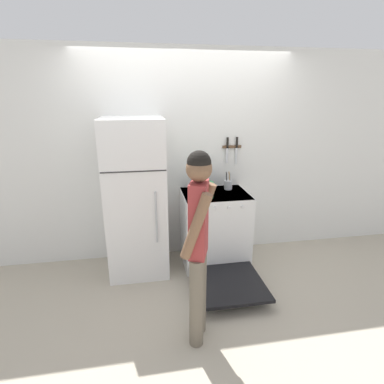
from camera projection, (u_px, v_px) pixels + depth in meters
The scene contains 9 objects.
ground_plane at pixel (187, 250), 4.07m from camera, with size 14.00×14.00×0.00m, color #B2A893.
wall_back at pixel (186, 158), 3.71m from camera, with size 10.00×0.06×2.55m.
refrigerator at pixel (136, 199), 3.39m from camera, with size 0.66×0.67×1.79m.
stove_range at pixel (215, 230), 3.65m from camera, with size 0.78×1.35×0.90m.
dutch_oven_pot at pixel (203, 190), 3.38m from camera, with size 0.29×0.25×0.20m.
tea_kettle at pixel (200, 185), 3.62m from camera, with size 0.24×0.19×0.24m.
utensil_jar at pixel (228, 185), 3.68m from camera, with size 0.10×0.10×0.22m.
person at pixel (198, 240), 2.34m from camera, with size 0.34×0.39×1.64m.
wall_knife_strip at pixel (232, 147), 3.71m from camera, with size 0.24×0.03×0.34m.
Camera 1 is at (-0.54, -3.59, 2.01)m, focal length 28.00 mm.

